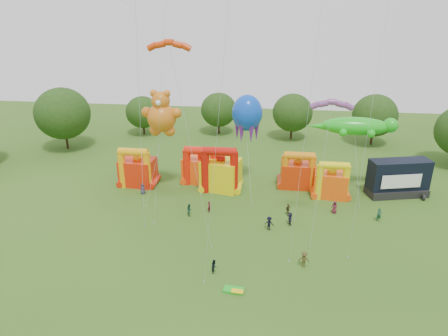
# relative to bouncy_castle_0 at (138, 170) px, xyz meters

# --- Properties ---
(ground) EXTENTS (160.00, 160.00, 0.00)m
(ground) POSITION_rel_bouncy_castle_0_xyz_m (16.86, -27.15, -2.45)
(ground) COLOR #2F5818
(ground) RESTS_ON ground
(tree_ring) EXTENTS (119.82, 121.88, 12.07)m
(tree_ring) POSITION_rel_bouncy_castle_0_xyz_m (15.72, -26.56, 3.80)
(tree_ring) COLOR #352314
(tree_ring) RESTS_ON ground
(bouncy_castle_0) EXTENTS (5.48, 4.59, 6.46)m
(bouncy_castle_0) POSITION_rel_bouncy_castle_0_xyz_m (0.00, 0.00, 0.00)
(bouncy_castle_0) COLOR red
(bouncy_castle_0) RESTS_ON ground
(bouncy_castle_1) EXTENTS (6.27, 5.43, 6.31)m
(bouncy_castle_1) POSITION_rel_bouncy_castle_0_xyz_m (9.77, 2.43, -0.06)
(bouncy_castle_1) COLOR #FF4B0D
(bouncy_castle_1) RESTS_ON ground
(bouncy_castle_2) EXTENTS (6.30, 5.45, 7.25)m
(bouncy_castle_2) POSITION_rel_bouncy_castle_0_xyz_m (13.13, -0.05, 0.29)
(bouncy_castle_2) COLOR yellow
(bouncy_castle_2) RESTS_ON ground
(bouncy_castle_3) EXTENTS (5.18, 4.17, 6.12)m
(bouncy_castle_3) POSITION_rel_bouncy_castle_0_xyz_m (24.78, 2.42, -0.13)
(bouncy_castle_3) COLOR red
(bouncy_castle_3) RESTS_ON ground
(bouncy_castle_4) EXTENTS (5.15, 4.32, 5.86)m
(bouncy_castle_4) POSITION_rel_bouncy_castle_0_xyz_m (29.51, -0.45, -0.22)
(bouncy_castle_4) COLOR #FA530D
(bouncy_castle_4) RESTS_ON ground
(stage_trailer) EXTENTS (9.26, 5.31, 5.51)m
(stage_trailer) POSITION_rel_bouncy_castle_0_xyz_m (39.37, 1.29, 0.21)
(stage_trailer) COLOR black
(stage_trailer) RESTS_ON ground
(teddy_bear_kite) EXTENTS (5.88, 8.26, 15.41)m
(teddy_bear_kite) POSITION_rel_bouncy_castle_0_xyz_m (4.41, -2.33, 6.08)
(teddy_bear_kite) COLOR #CA6816
(teddy_bear_kite) RESTS_ON ground
(gecko_kite) EXTENTS (12.88, 8.62, 11.45)m
(gecko_kite) POSITION_rel_bouncy_castle_0_xyz_m (32.71, 1.58, 5.77)
(gecko_kite) COLOR green
(gecko_kite) RESTS_ON ground
(octopus_kite) EXTENTS (4.59, 10.43, 14.14)m
(octopus_kite) POSITION_rel_bouncy_castle_0_xyz_m (17.04, 1.47, 5.37)
(octopus_kite) COLOR blue
(octopus_kite) RESTS_ON ground
(parafoil_kites) EXTENTS (26.96, 9.35, 28.63)m
(parafoil_kites) POSITION_rel_bouncy_castle_0_xyz_m (13.17, -13.06, 8.82)
(parafoil_kites) COLOR red
(parafoil_kites) RESTS_ON ground
(diamond_kites) EXTENTS (26.32, 17.53, 33.11)m
(diamond_kites) POSITION_rel_bouncy_castle_0_xyz_m (19.22, -14.00, 12.92)
(diamond_kites) COLOR red
(diamond_kites) RESTS_ON ground
(folded_kite_bundle) EXTENTS (2.07, 1.23, 0.31)m
(folded_kite_bundle) POSITION_rel_bouncy_castle_0_xyz_m (17.61, -23.52, -2.32)
(folded_kite_bundle) COLOR green
(folded_kite_bundle) RESTS_ON ground
(spectator_0) EXTENTS (0.98, 0.82, 1.70)m
(spectator_0) POSITION_rel_bouncy_castle_0_xyz_m (1.77, -3.25, -1.60)
(spectator_0) COLOR #2D2B47
(spectator_0) RESTS_ON ground
(spectator_1) EXTENTS (0.59, 0.70, 1.64)m
(spectator_1) POSITION_rel_bouncy_castle_0_xyz_m (12.57, -7.68, -1.63)
(spectator_1) COLOR #54181F
(spectator_1) RESTS_ON ground
(spectator_2) EXTENTS (0.94, 1.02, 1.70)m
(spectator_2) POSITION_rel_bouncy_castle_0_xyz_m (10.07, -8.90, -1.61)
(spectator_2) COLOR #1D482F
(spectator_2) RESTS_ON ground
(spectator_3) EXTENTS (1.29, 0.88, 1.84)m
(spectator_3) POSITION_rel_bouncy_castle_0_xyz_m (20.77, -11.31, -1.53)
(spectator_3) COLOR black
(spectator_3) RESTS_ON ground
(spectator_4) EXTENTS (0.95, 0.85, 1.55)m
(spectator_4) POSITION_rel_bouncy_castle_0_xyz_m (23.23, -6.90, -1.68)
(spectator_4) COLOR #3B3417
(spectator_4) RESTS_ON ground
(spectator_5) EXTENTS (0.89, 1.69, 1.74)m
(spectator_5) POSITION_rel_bouncy_castle_0_xyz_m (23.40, -9.65, -1.58)
(spectator_5) COLOR #242239
(spectator_5) RESTS_ON ground
(spectator_6) EXTENTS (1.00, 0.84, 1.74)m
(spectator_6) POSITION_rel_bouncy_castle_0_xyz_m (29.49, -5.76, -1.58)
(spectator_6) COLOR #591928
(spectator_6) RESTS_ON ground
(spectator_7) EXTENTS (0.75, 0.59, 1.83)m
(spectator_7) POSITION_rel_bouncy_castle_0_xyz_m (34.97, -7.29, -1.54)
(spectator_7) COLOR #1A422E
(spectator_7) RESTS_ON ground
(spectator_8) EXTENTS (0.61, 0.77, 1.52)m
(spectator_8) POSITION_rel_bouncy_castle_0_xyz_m (15.22, -20.69, -1.69)
(spectator_8) COLOR black
(spectator_8) RESTS_ON ground
(spectator_9) EXTENTS (1.25, 0.77, 1.87)m
(spectator_9) POSITION_rel_bouncy_castle_0_xyz_m (24.65, -18.56, -1.52)
(spectator_9) COLOR #403A19
(spectator_9) RESTS_ON ground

